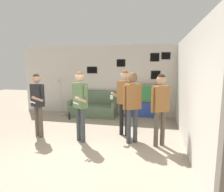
# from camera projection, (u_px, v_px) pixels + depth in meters

# --- Properties ---
(ground_plane) EXTENTS (20.00, 20.00, 0.00)m
(ground_plane) POSITION_uv_depth(u_px,v_px,m) (67.00, 160.00, 4.16)
(ground_plane) COLOR gray
(wall_back) EXTENTS (7.38, 0.08, 2.70)m
(wall_back) POSITION_uv_depth(u_px,v_px,m) (110.00, 80.00, 7.82)
(wall_back) COLOR beige
(wall_back) RESTS_ON ground_plane
(wall_right) EXTENTS (0.06, 6.39, 2.70)m
(wall_right) POSITION_uv_depth(u_px,v_px,m) (185.00, 88.00, 5.33)
(wall_right) COLOR beige
(wall_right) RESTS_ON ground_plane
(couch) EXTENTS (1.82, 0.80, 0.95)m
(couch) POSITION_uv_depth(u_px,v_px,m) (94.00, 108.00, 7.71)
(couch) COLOR #5B7056
(couch) RESTS_ON ground_plane
(bookshelf) EXTENTS (1.09, 0.30, 1.24)m
(bookshelf) POSITION_uv_depth(u_px,v_px,m) (143.00, 101.00, 7.44)
(bookshelf) COLOR #A87F51
(bookshelf) RESTS_ON ground_plane
(floor_lamp) EXTENTS (0.43, 0.28, 1.51)m
(floor_lamp) POSITION_uv_depth(u_px,v_px,m) (61.00, 90.00, 7.74)
(floor_lamp) COLOR #ADA89E
(floor_lamp) RESTS_ON ground_plane
(person_player_foreground_left) EXTENTS (0.46, 0.58, 1.72)m
(person_player_foreground_left) POSITION_uv_depth(u_px,v_px,m) (37.00, 98.00, 5.34)
(person_player_foreground_left) COLOR brown
(person_player_foreground_left) RESTS_ON ground_plane
(person_player_foreground_center) EXTENTS (0.44, 0.61, 1.80)m
(person_player_foreground_center) POSITION_uv_depth(u_px,v_px,m) (80.00, 99.00, 4.99)
(person_player_foreground_center) COLOR #3D4247
(person_player_foreground_center) RESTS_ON ground_plane
(person_watcher_holding_cup) EXTENTS (0.58, 0.39, 1.81)m
(person_watcher_holding_cup) POSITION_uv_depth(u_px,v_px,m) (124.00, 95.00, 5.42)
(person_watcher_holding_cup) COLOR black
(person_watcher_holding_cup) RESTS_ON ground_plane
(person_spectator_near_bookshelf) EXTENTS (0.44, 0.35, 1.78)m
(person_spectator_near_bookshelf) POSITION_uv_depth(u_px,v_px,m) (132.00, 100.00, 4.89)
(person_spectator_near_bookshelf) COLOR #3D4247
(person_spectator_near_bookshelf) RESTS_ON ground_plane
(person_spectator_far_right) EXTENTS (0.43, 0.36, 1.75)m
(person_spectator_far_right) POSITION_uv_depth(u_px,v_px,m) (160.00, 102.00, 4.70)
(person_spectator_far_right) COLOR brown
(person_spectator_far_right) RESTS_ON ground_plane
(bottle_on_floor) EXTENTS (0.08, 0.08, 0.29)m
(bottle_on_floor) POSITION_uv_depth(u_px,v_px,m) (69.00, 116.00, 7.20)
(bottle_on_floor) COLOR black
(bottle_on_floor) RESTS_ON ground_plane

